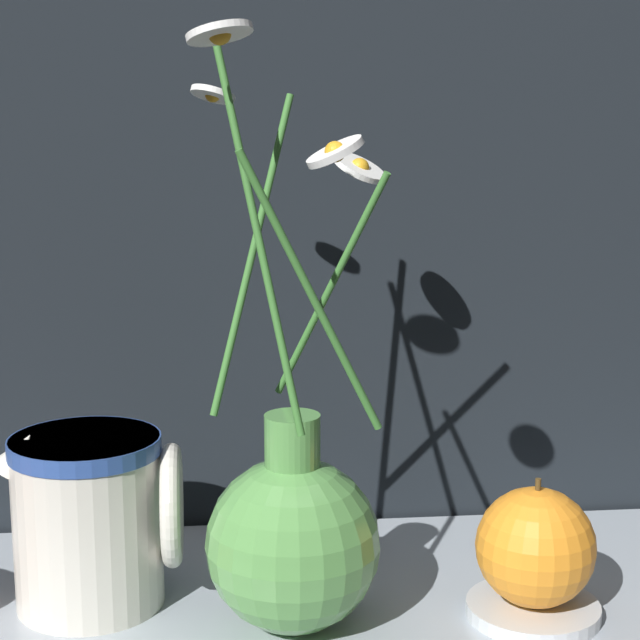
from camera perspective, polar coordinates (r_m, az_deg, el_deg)
The scene contains 6 objects.
ground_plane at distance 0.78m, azimuth 0.65°, elevation -16.09°, with size 6.00×6.00×0.00m, color black.
shelf at distance 0.78m, azimuth 0.65°, elevation -15.70°, with size 0.81×0.34×0.01m.
vase_with_flowers at distance 0.73m, azimuth -1.46°, elevation -11.21°, with size 0.15×0.20×0.40m.
ceramic_pitcher at distance 0.78m, azimuth -12.04°, elevation -10.02°, with size 0.13×0.11×0.13m.
saucer_plate at distance 0.79m, azimuth 11.29°, elevation -14.90°, with size 0.09×0.09×0.01m.
orange_fruit at distance 0.77m, azimuth 11.42°, elevation -11.78°, with size 0.08×0.08×0.09m.
Camera 1 is at (-0.08, -0.69, 0.36)m, focal length 60.00 mm.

